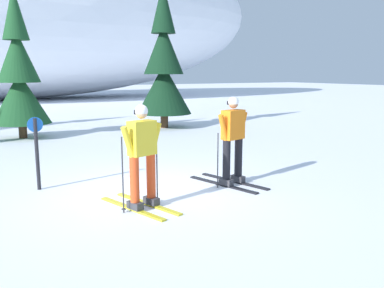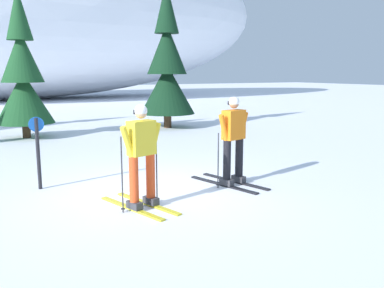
{
  "view_description": "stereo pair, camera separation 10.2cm",
  "coord_description": "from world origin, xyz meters",
  "px_view_note": "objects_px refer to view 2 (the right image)",
  "views": [
    {
      "loc": [
        -2.97,
        -6.81,
        2.22
      ],
      "look_at": [
        0.6,
        -0.6,
        0.95
      ],
      "focal_mm": 38.22,
      "sensor_mm": 36.0,
      "label": 1
    },
    {
      "loc": [
        -2.88,
        -6.86,
        2.22
      ],
      "look_at": [
        0.6,
        -0.6,
        0.95
      ],
      "focal_mm": 38.22,
      "sensor_mm": 36.0,
      "label": 2
    }
  ],
  "objects_px": {
    "skier_yellow_jacket": "(142,155)",
    "pine_tree_center_right": "(23,76)",
    "pine_tree_far_right": "(167,68)",
    "skier_orange_jacket": "(233,139)",
    "trail_marker_post": "(38,148)"
  },
  "relations": [
    {
      "from": "skier_yellow_jacket",
      "to": "trail_marker_post",
      "type": "bearing_deg",
      "value": 122.87
    },
    {
      "from": "skier_orange_jacket",
      "to": "pine_tree_far_right",
      "type": "distance_m",
      "value": 8.77
    },
    {
      "from": "skier_orange_jacket",
      "to": "pine_tree_center_right",
      "type": "relative_size",
      "value": 0.36
    },
    {
      "from": "skier_orange_jacket",
      "to": "trail_marker_post",
      "type": "xyz_separation_m",
      "value": [
        -3.39,
        1.55,
        -0.13
      ]
    },
    {
      "from": "pine_tree_center_right",
      "to": "pine_tree_far_right",
      "type": "distance_m",
      "value": 5.33
    },
    {
      "from": "trail_marker_post",
      "to": "skier_orange_jacket",
      "type": "bearing_deg",
      "value": -24.59
    },
    {
      "from": "pine_tree_far_right",
      "to": "pine_tree_center_right",
      "type": "bearing_deg",
      "value": 179.91
    },
    {
      "from": "skier_orange_jacket",
      "to": "trail_marker_post",
      "type": "relative_size",
      "value": 1.28
    },
    {
      "from": "pine_tree_center_right",
      "to": "pine_tree_far_right",
      "type": "bearing_deg",
      "value": -0.09
    },
    {
      "from": "skier_yellow_jacket",
      "to": "pine_tree_center_right",
      "type": "xyz_separation_m",
      "value": [
        -0.67,
        8.73,
        1.17
      ]
    },
    {
      "from": "skier_orange_jacket",
      "to": "pine_tree_far_right",
      "type": "height_order",
      "value": "pine_tree_far_right"
    },
    {
      "from": "pine_tree_center_right",
      "to": "pine_tree_far_right",
      "type": "height_order",
      "value": "pine_tree_far_right"
    },
    {
      "from": "skier_yellow_jacket",
      "to": "pine_tree_center_right",
      "type": "relative_size",
      "value": 0.34
    },
    {
      "from": "skier_orange_jacket",
      "to": "trail_marker_post",
      "type": "height_order",
      "value": "skier_orange_jacket"
    },
    {
      "from": "pine_tree_center_right",
      "to": "skier_orange_jacket",
      "type": "bearing_deg",
      "value": -71.51
    }
  ]
}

